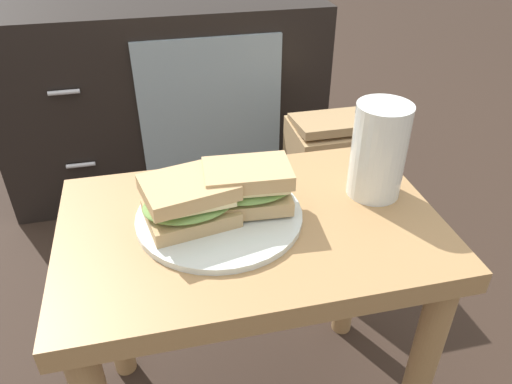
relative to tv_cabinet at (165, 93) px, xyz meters
name	(u,v)px	position (x,y,z in m)	size (l,w,h in m)	color
side_table	(251,266)	(0.08, -0.95, 0.08)	(0.56, 0.36, 0.46)	#A37A4C
tv_cabinet	(165,93)	(0.00, 0.00, 0.00)	(0.96, 0.46, 0.58)	black
plate	(219,216)	(0.03, -0.93, 0.17)	(0.25, 0.25, 0.01)	silver
sandwich_front	(190,200)	(-0.01, -0.94, 0.21)	(0.15, 0.12, 0.07)	tan
sandwich_back	(246,187)	(0.07, -0.93, 0.22)	(0.14, 0.10, 0.07)	tan
beer_glass	(378,152)	(0.28, -0.92, 0.24)	(0.08, 0.08, 0.15)	silver
paper_bag	(326,188)	(0.37, -0.51, -0.09)	(0.19, 0.17, 0.40)	tan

